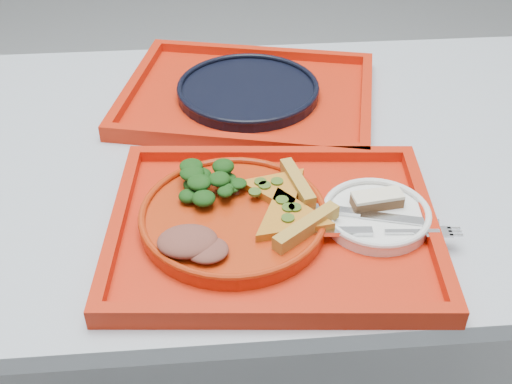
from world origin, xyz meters
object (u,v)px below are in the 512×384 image
dinner_plate (233,219)px  navy_plate (248,92)px  dessert_bar (377,200)px  tray_far (248,98)px  tray_main (273,230)px

dinner_plate → navy_plate: 0.37m
dessert_bar → tray_far: bearing=106.1°
navy_plate → dessert_bar: bearing=-66.3°
tray_main → navy_plate: (-0.01, 0.37, 0.01)m
navy_plate → dessert_bar: dessert_bar is taller
dinner_plate → tray_far: bearing=82.5°
tray_far → dessert_bar: 0.39m
tray_main → dinner_plate: (-0.05, 0.01, 0.02)m
tray_main → navy_plate: bearing=96.0°
tray_far → navy_plate: (0.00, 0.00, 0.01)m
tray_far → dessert_bar: (0.16, -0.36, 0.03)m
dessert_bar → dinner_plate: bearing=174.4°
tray_main → tray_far: 0.37m
navy_plate → tray_far: bearing=0.0°
dinner_plate → dessert_bar: (0.20, 0.01, 0.01)m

